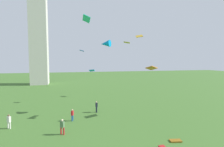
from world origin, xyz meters
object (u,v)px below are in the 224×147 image
object	(u,v)px
kite_flying_4	(86,19)
kite_bundle_2	(176,141)
kite_flying_1	(92,71)
person_0	(62,126)
kite_flying_0	(127,43)
kite_flying_2	(152,68)
person_3	(96,106)
person_2	(9,121)
person_1	(72,114)
kite_flying_3	(139,36)
kite_flying_5	(105,44)
monument_obelisk	(38,6)
kite_flying_6	(82,51)

from	to	relation	value
kite_flying_4	kite_bundle_2	bearing A→B (deg)	-129.02
kite_flying_1	kite_flying_4	world-z (taller)	kite_flying_4
person_0	kite_flying_0	world-z (taller)	kite_flying_0
kite_flying_4	kite_bundle_2	xyz separation A→B (m)	(8.02, -6.56, -13.04)
person_0	kite_flying_2	bearing A→B (deg)	-125.98
kite_flying_4	kite_bundle_2	world-z (taller)	kite_flying_4
person_3	person_2	bearing A→B (deg)	-74.26
kite_flying_0	kite_flying_1	xyz separation A→B (m)	(-4.72, 1.66, -3.98)
kite_flying_4	person_0	bearing A→B (deg)	123.35
person_1	person_3	bearing A→B (deg)	-28.93
person_0	person_3	bearing A→B (deg)	-87.13
person_0	kite_flying_3	distance (m)	27.13
person_2	kite_flying_0	xyz separation A→B (m)	(15.04, 0.56, 9.69)
person_0	kite_flying_0	distance (m)	13.69
kite_flying_0	kite_bundle_2	distance (m)	13.77
person_2	kite_flying_4	world-z (taller)	kite_flying_4
person_3	kite_flying_3	world-z (taller)	kite_flying_3
kite_flying_2	kite_flying_3	bearing A→B (deg)	-137.77
person_0	person_3	size ratio (longest dim) A/B	0.97
kite_flying_0	kite_flying_2	xyz separation A→B (m)	(3.73, -0.38, -3.63)
kite_flying_5	person_1	bearing A→B (deg)	-20.86
person_3	kite_bundle_2	bearing A→B (deg)	25.09
person_2	kite_flying_3	bearing A→B (deg)	-108.26
person_0	kite_flying_4	size ratio (longest dim) A/B	1.23
monument_obelisk	kite_flying_4	bearing A→B (deg)	-74.75
person_2	kite_flying_5	bearing A→B (deg)	-121.95
kite_flying_5	kite_flying_3	bearing A→B (deg)	171.75
person_3	kite_flying_1	xyz separation A→B (m)	(-0.86, -1.42, 5.68)
monument_obelisk	person_3	size ratio (longest dim) A/B	30.12
monument_obelisk	person_2	xyz separation A→B (m)	(2.35, -40.89, -25.61)
monument_obelisk	person_3	xyz separation A→B (m)	(13.53, -37.24, -25.58)
kite_flying_6	monument_obelisk	bearing A→B (deg)	-61.72
kite_flying_4	kite_flying_6	world-z (taller)	kite_flying_4
kite_flying_1	kite_flying_0	bearing A→B (deg)	-92.68
person_1	kite_flying_5	size ratio (longest dim) A/B	0.82
person_1	kite_flying_2	bearing A→B (deg)	-69.23
monument_obelisk	person_1	bearing A→B (deg)	-76.35
monument_obelisk	person_0	xyz separation A→B (m)	(8.55, -44.23, -25.61)
person_1	kite_flying_2	distance (m)	12.94
kite_flying_3	kite_flying_4	bearing A→B (deg)	58.10
person_1	kite_flying_1	bearing A→B (deg)	-39.57
kite_flying_3	kite_bundle_2	world-z (taller)	kite_flying_3
kite_flying_3	kite_bundle_2	xyz separation A→B (m)	(-5.67, -21.81, -13.66)
kite_flying_3	kite_flying_5	bearing A→B (deg)	54.15
kite_flying_4	person_1	bearing A→B (deg)	40.11
person_1	kite_flying_0	distance (m)	12.40
kite_flying_2	kite_flying_4	size ratio (longest dim) A/B	1.46
person_0	person_3	xyz separation A→B (m)	(4.98, 6.99, 0.03)
person_2	kite_flying_2	distance (m)	19.73
person_2	kite_flying_6	bearing A→B (deg)	-90.01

